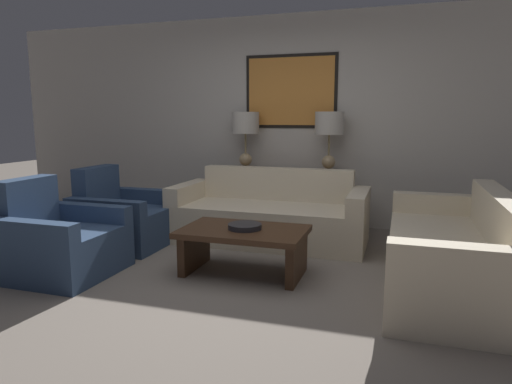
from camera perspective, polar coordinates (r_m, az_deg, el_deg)
The scene contains 11 objects.
ground_plane at distance 3.89m, azimuth -4.31°, elevation -11.47°, with size 20.00×20.00×0.00m, color slate.
back_wall at distance 5.96m, azimuth 4.45°, elevation 8.85°, with size 8.17×0.12×2.65m.
console_table at distance 5.79m, azimuth 3.70°, elevation -0.75°, with size 1.51×0.39×0.73m.
table_lamp_left at distance 5.85m, azimuth -1.32°, elevation 8.02°, with size 0.35×0.35×0.71m.
table_lamp_right at distance 5.60m, azimuth 9.15°, elevation 7.84°, with size 0.35×0.35×0.71m.
couch_by_back_wall at distance 5.12m, azimuth 1.73°, elevation -3.09°, with size 2.13×0.90×0.79m.
couch_by_side at distance 4.06m, azimuth 23.36°, elevation -7.19°, with size 0.90×2.13×0.79m.
coffee_table at distance 4.05m, azimuth -1.55°, elevation -6.16°, with size 1.09×0.69×0.41m.
decorative_bowl at distance 4.01m, azimuth -1.41°, elevation -4.32°, with size 0.30×0.30×0.05m.
armchair_near_back_wall at distance 5.18m, azimuth -16.28°, elevation -3.30°, with size 0.89×0.87×0.85m.
armchair_near_camera at distance 4.42m, azimuth -23.46°, elevation -5.86°, with size 0.89×0.87×0.85m.
Camera 1 is at (1.38, -3.36, 1.38)m, focal length 32.00 mm.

